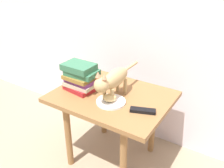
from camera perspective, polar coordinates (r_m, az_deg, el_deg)
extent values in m
plane|color=gray|center=(1.94, 0.00, -16.40)|extent=(6.00, 6.00, 0.00)
cube|color=olive|center=(1.63, 0.00, -2.98)|extent=(0.76, 0.58, 0.03)
cylinder|color=olive|center=(1.75, -10.12, -11.68)|extent=(0.04, 0.04, 0.51)
cylinder|color=olive|center=(1.55, 2.64, -17.26)|extent=(0.04, 0.04, 0.51)
cylinder|color=olive|center=(2.03, -1.94, -5.27)|extent=(0.04, 0.04, 0.51)
cylinder|color=olive|center=(1.86, 9.46, -9.05)|extent=(0.04, 0.04, 0.51)
cylinder|color=white|center=(1.53, -0.25, -4.13)|extent=(0.18, 0.18, 0.01)
ellipsoid|color=#E0BC7A|center=(1.51, -0.48, -3.21)|extent=(0.10, 0.10, 0.05)
cylinder|color=tan|center=(1.50, 0.02, -2.89)|extent=(0.02, 0.02, 0.10)
cylinder|color=tan|center=(1.53, -1.87, -2.28)|extent=(0.02, 0.02, 0.10)
cylinder|color=tan|center=(1.62, 3.09, -0.52)|extent=(0.02, 0.02, 0.10)
cylinder|color=tan|center=(1.65, 1.29, 0.00)|extent=(0.02, 0.02, 0.10)
ellipsoid|color=tan|center=(1.54, 0.80, 1.41)|extent=(0.09, 0.26, 0.11)
sphere|color=tan|center=(1.42, -2.48, -0.28)|extent=(0.09, 0.09, 0.09)
cone|color=#DD8460|center=(1.38, -1.78, 1.80)|extent=(0.03, 0.03, 0.03)
cone|color=#DD8460|center=(1.41, -3.26, 2.21)|extent=(0.03, 0.03, 0.03)
cylinder|color=tan|center=(1.70, 4.45, 4.19)|extent=(0.02, 0.16, 0.02)
cube|color=maroon|center=(1.69, -7.44, -0.86)|extent=(0.22, 0.17, 0.03)
cube|color=#BCB299|center=(1.67, -7.31, 0.00)|extent=(0.20, 0.14, 0.03)
cube|color=#72337A|center=(1.67, -7.16, 0.96)|extent=(0.22, 0.16, 0.03)
cube|color=olive|center=(1.65, -7.55, 1.62)|extent=(0.20, 0.16, 0.03)
cube|color=#336B4C|center=(1.64, -6.97, 2.67)|extent=(0.21, 0.15, 0.04)
cube|color=#336B4C|center=(1.63, -7.72, 3.95)|extent=(0.21, 0.15, 0.04)
cube|color=black|center=(1.45, 7.15, -6.13)|extent=(0.16, 0.09, 0.02)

